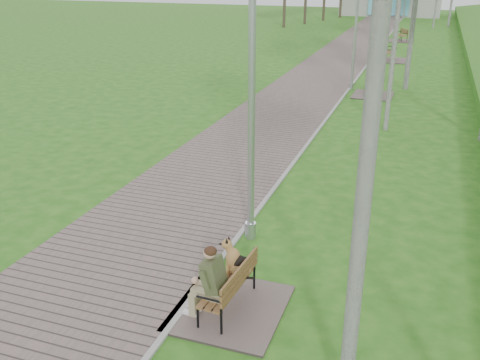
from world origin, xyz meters
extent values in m
plane|color=#235D16|center=(0.00, 0.00, 0.00)|extent=(120.00, 120.00, 0.00)
cube|color=#685854|center=(-1.75, 21.50, 0.02)|extent=(3.50, 67.00, 0.04)
cube|color=#999993|center=(0.00, 21.50, 0.03)|extent=(0.10, 67.00, 0.05)
cube|color=#5FB6D3|center=(-1.50, 48.40, 1.50)|extent=(4.00, 0.20, 2.60)
cube|color=#685854|center=(0.68, -3.08, 0.02)|extent=(1.66, 1.85, 0.04)
cube|color=brown|center=(0.63, -3.08, 0.42)|extent=(0.51, 1.41, 0.04)
cube|color=brown|center=(0.86, -3.09, 0.67)|extent=(0.13, 1.39, 0.31)
cube|color=#685854|center=(1.11, 12.75, 0.02)|extent=(1.61, 1.79, 0.04)
cube|color=brown|center=(1.06, 12.75, 0.40)|extent=(0.67, 1.39, 0.04)
cube|color=brown|center=(1.27, 12.79, 0.64)|extent=(0.31, 1.32, 0.29)
cube|color=#685854|center=(0.95, 21.88, 0.02)|extent=(1.91, 2.12, 0.04)
cube|color=brown|center=(0.90, 21.88, 0.48)|extent=(0.54, 1.61, 0.04)
cube|color=brown|center=(1.15, 21.90, 0.76)|extent=(0.11, 1.59, 0.35)
cube|color=#685854|center=(1.06, 30.37, 0.02)|extent=(1.68, 1.86, 0.04)
cube|color=brown|center=(1.01, 30.37, 0.42)|extent=(0.95, 1.45, 0.04)
cube|color=brown|center=(1.21, 30.47, 0.67)|extent=(0.60, 1.29, 0.31)
cylinder|color=#A2A5AB|center=(0.23, -0.69, 0.17)|extent=(0.22, 0.22, 0.33)
cylinder|color=#A2A5AB|center=(0.23, -0.69, 2.79)|extent=(0.13, 0.13, 5.57)
cylinder|color=#A2A5AB|center=(0.07, 13.71, 0.14)|extent=(0.19, 0.19, 0.29)
cylinder|color=#A2A5AB|center=(0.07, 13.71, 2.38)|extent=(0.11, 0.11, 4.76)
cylinder|color=#A2A5AB|center=(0.26, 35.86, 0.15)|extent=(0.20, 0.20, 0.29)
cylinder|color=#A2A5AB|center=(0.26, 35.86, 2.46)|extent=(0.12, 0.12, 4.91)
cylinder|color=#A2A5AB|center=(0.10, 47.50, 0.17)|extent=(0.23, 0.23, 0.34)
imported|color=white|center=(-0.72, 30.57, 0.85)|extent=(0.70, 0.56, 1.69)
camera|label=1|loc=(3.20, -9.72, 5.12)|focal=40.00mm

